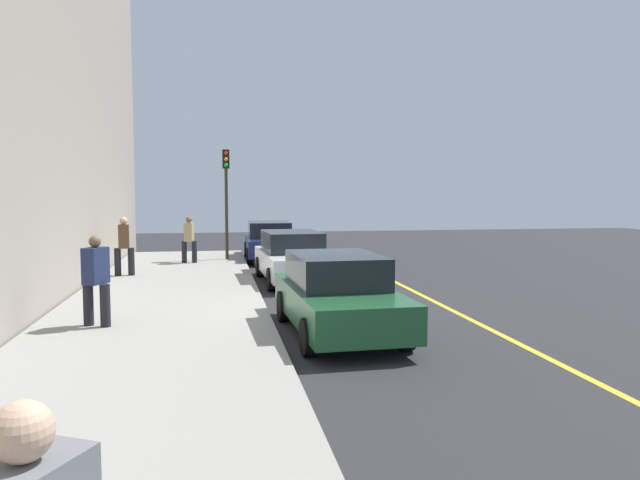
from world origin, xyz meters
name	(u,v)px	position (x,y,z in m)	size (l,w,h in m)	color
ground_plane	(318,321)	(0.00, 0.00, 0.00)	(56.00, 56.00, 0.00)	#28282B
sidewalk	(156,323)	(0.00, -3.30, 0.07)	(28.00, 4.60, 0.15)	gray
lane_stripe_centre	(461,315)	(0.00, 3.20, 0.00)	(28.00, 0.14, 0.01)	gold
parked_car_navy	(269,241)	(-11.35, 0.01, 0.76)	(4.34, 1.97, 1.51)	black
parked_car_white	(293,257)	(-5.44, 0.18, 0.76)	(4.63, 2.03, 1.51)	black
parked_car_green	(338,294)	(1.22, 0.17, 0.76)	(4.44, 2.03, 1.51)	black
pedestrian_brown_coat	(124,244)	(-6.68, -4.84, 1.11)	(0.51, 0.59, 1.79)	black
pedestrian_navy_coat	(96,278)	(0.43, -4.34, 1.07)	(0.55, 0.53, 1.73)	black
pedestrian_tan_coat	(189,238)	(-9.73, -3.03, 1.04)	(0.49, 0.54, 1.66)	black
traffic_light_pole	(226,185)	(-10.69, -1.66, 2.95)	(0.35, 0.26, 4.12)	#2D2D19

